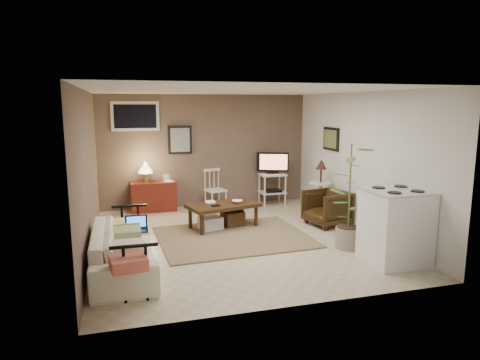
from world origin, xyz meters
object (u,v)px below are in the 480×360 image
object	(u,v)px
spindle_chair	(215,190)
armchair	(327,206)
tv_stand	(272,177)
stove	(395,226)
red_console	(153,194)
sofa	(123,243)
side_table	(321,181)
potted_plant	(350,192)
coffee_table	(223,214)

from	to	relation	value
spindle_chair	armchair	bearing A→B (deg)	-46.82
tv_stand	stove	distance (m)	3.81
red_console	armchair	xyz separation A→B (m)	(2.98, -1.95, -0.01)
tv_stand	spindle_chair	bearing A→B (deg)	-179.87
sofa	stove	world-z (taller)	stove
side_table	armchair	size ratio (longest dim) A/B	1.61
tv_stand	stove	world-z (taller)	tv_stand
spindle_chair	potted_plant	size ratio (longest dim) A/B	0.51
spindle_chair	potted_plant	world-z (taller)	potted_plant
coffee_table	sofa	distance (m)	2.36
side_table	stove	size ratio (longest dim) A/B	1.08
spindle_chair	sofa	bearing A→B (deg)	-122.02
coffee_table	side_table	bearing A→B (deg)	7.28
tv_stand	armchair	distance (m)	1.87
red_console	side_table	bearing A→B (deg)	-23.71
coffee_table	spindle_chair	bearing A→B (deg)	82.75
red_console	stove	distance (m)	4.95
coffee_table	red_console	size ratio (longest dim) A/B	1.29
potted_plant	coffee_table	bearing A→B (deg)	135.56
sofa	tv_stand	bearing A→B (deg)	-46.21
stove	tv_stand	bearing A→B (deg)	96.53
coffee_table	red_console	world-z (taller)	red_console
tv_stand	coffee_table	bearing A→B (deg)	-134.71
armchair	red_console	bearing A→B (deg)	-135.44
coffee_table	sofa	world-z (taller)	sofa
coffee_table	red_console	xyz separation A→B (m)	(-1.10, 1.63, 0.10)
tv_stand	potted_plant	bearing A→B (deg)	-87.78
sofa	armchair	distance (m)	3.84
tv_stand	red_console	bearing A→B (deg)	176.92
side_table	stove	distance (m)	2.56
spindle_chair	armchair	xyz separation A→B (m)	(1.69, -1.80, -0.04)
tv_stand	potted_plant	size ratio (longest dim) A/B	0.71
side_table	coffee_table	bearing A→B (deg)	-172.72
red_console	side_table	world-z (taller)	side_table
red_console	armchair	distance (m)	3.56
coffee_table	tv_stand	bearing A→B (deg)	45.29
sofa	side_table	distance (m)	4.20
coffee_table	red_console	distance (m)	1.97
red_console	potted_plant	size ratio (longest dim) A/B	0.64
red_console	tv_stand	bearing A→B (deg)	-3.08
armchair	potted_plant	xyz separation A→B (m)	(-0.29, -1.25, 0.52)
coffee_table	potted_plant	xyz separation A→B (m)	(1.60, -1.57, 0.61)
side_table	stove	world-z (taller)	side_table
coffee_table	spindle_chair	distance (m)	1.51
armchair	stove	distance (m)	1.98
stove	spindle_chair	bearing A→B (deg)	114.51
sofa	stove	xyz separation A→B (m)	(3.65, -0.70, 0.13)
spindle_chair	potted_plant	bearing A→B (deg)	-65.27
red_console	tv_stand	distance (m)	2.59
sofa	side_table	bearing A→B (deg)	-63.86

